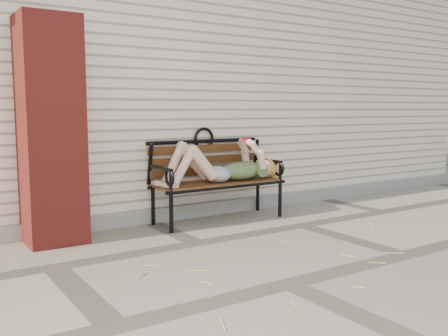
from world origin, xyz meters
TOP-DOWN VIEW (x-y plane):
  - ground at (0.00, 0.00)m, footprint 80.00×80.00m
  - house_wall at (0.00, 3.00)m, footprint 8.00×4.00m
  - foundation_strip at (0.00, 0.97)m, footprint 8.00×0.10m
  - brick_pillar at (-2.30, 0.75)m, footprint 0.50×0.50m
  - garden_bench at (-0.60, 0.76)m, footprint 1.53×0.61m
  - reading_woman at (-0.58, 0.64)m, footprint 1.45×0.33m
  - straw_scatter at (-0.32, -0.82)m, footprint 2.37×1.74m

SIDE VIEW (x-z plane):
  - ground at x=0.00m, z-range 0.00..0.00m
  - straw_scatter at x=-0.32m, z-range 0.00..0.01m
  - foundation_strip at x=0.00m, z-range 0.00..0.15m
  - garden_bench at x=-0.60m, z-range 0.06..1.05m
  - reading_woman at x=-0.58m, z-range 0.36..0.82m
  - brick_pillar at x=-2.30m, z-range 0.00..2.00m
  - house_wall at x=0.00m, z-range 0.00..3.00m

